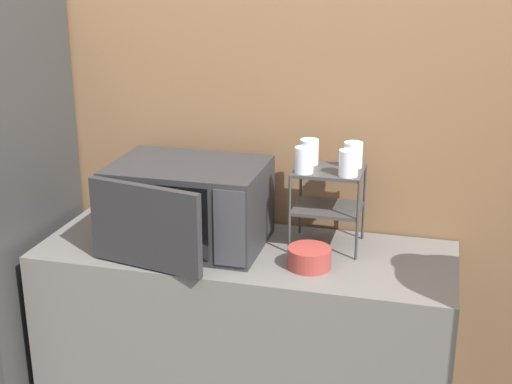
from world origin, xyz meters
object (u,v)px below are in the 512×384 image
(dish_rack, at_px, (328,192))
(glass_back_right, at_px, (353,155))
(glass_back_left, at_px, (309,152))
(glass_front_left, at_px, (304,160))
(bowl, at_px, (309,258))
(microwave, at_px, (187,205))
(glass_front_right, at_px, (349,163))

(dish_rack, height_order, glass_back_right, glass_back_right)
(glass_back_left, bearing_deg, glass_back_right, 0.70)
(glass_front_left, bearing_deg, glass_back_right, 35.35)
(glass_back_left, height_order, bowl, glass_back_left)
(microwave, relative_size, bowl, 3.71)
(microwave, bearing_deg, glass_back_right, 16.79)
(bowl, bearing_deg, glass_front_right, 55.22)
(glass_front_left, relative_size, glass_back_left, 1.00)
(glass_front_left, bearing_deg, dish_rack, 35.61)
(dish_rack, bearing_deg, glass_front_left, -144.39)
(microwave, xyz_separation_m, dish_rack, (0.50, 0.12, 0.06))
(glass_back_right, bearing_deg, microwave, -163.21)
(glass_back_right, distance_m, bowl, 0.41)
(microwave, relative_size, dish_rack, 1.89)
(glass_front_left, xyz_separation_m, glass_back_left, (-0.00, 0.11, 0.00))
(dish_rack, bearing_deg, microwave, -166.51)
(dish_rack, bearing_deg, glass_front_right, -36.42)
(glass_front_right, height_order, bowl, glass_front_right)
(bowl, bearing_deg, microwave, 169.99)
(dish_rack, relative_size, glass_back_right, 3.21)
(dish_rack, bearing_deg, glass_back_right, 35.08)
(dish_rack, xyz_separation_m, glass_front_left, (-0.08, -0.06, 0.13))
(microwave, height_order, bowl, microwave)
(dish_rack, xyz_separation_m, glass_front_right, (0.08, -0.06, 0.13))
(glass_front_right, height_order, glass_back_left, same)
(microwave, height_order, glass_front_right, glass_front_right)
(glass_back_right, bearing_deg, dish_rack, -144.92)
(glass_front_right, bearing_deg, microwave, -173.67)
(dish_rack, xyz_separation_m, glass_back_right, (0.08, 0.05, 0.13))
(microwave, xyz_separation_m, glass_front_right, (0.58, 0.06, 0.19))
(glass_back_right, height_order, glass_front_right, same)
(microwave, relative_size, glass_front_right, 6.07)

